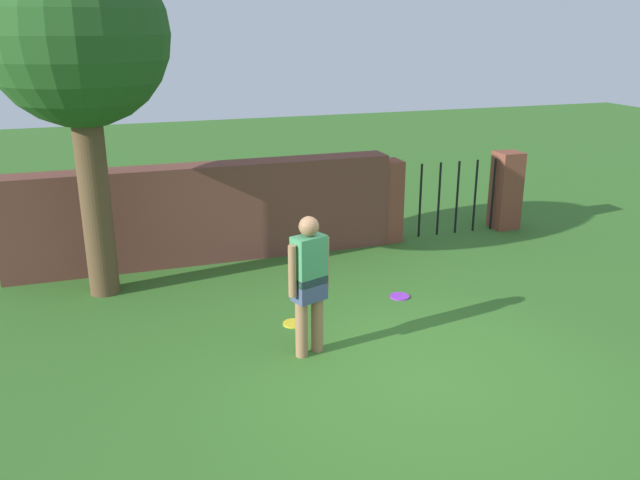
# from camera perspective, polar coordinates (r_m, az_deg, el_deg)

# --- Properties ---
(ground_plane) EXTENTS (40.00, 40.00, 0.00)m
(ground_plane) POSITION_cam_1_polar(r_m,az_deg,el_deg) (7.24, 8.04, -11.43)
(ground_plane) COLOR #336623
(brick_wall) EXTENTS (5.97, 0.50, 1.53)m
(brick_wall) POSITION_cam_1_polar(r_m,az_deg,el_deg) (10.35, -9.94, 2.33)
(brick_wall) COLOR brown
(brick_wall) RESTS_ON ground
(tree) EXTENTS (2.29, 2.29, 4.59)m
(tree) POSITION_cam_1_polar(r_m,az_deg,el_deg) (8.97, -20.34, 15.96)
(tree) COLOR brown
(tree) RESTS_ON ground
(person) EXTENTS (0.51, 0.33, 1.62)m
(person) POSITION_cam_1_polar(r_m,az_deg,el_deg) (7.20, -0.95, -3.47)
(person) COLOR #9E704C
(person) RESTS_ON ground
(fence_gate) EXTENTS (2.79, 0.44, 1.40)m
(fence_gate) POSITION_cam_1_polar(r_m,az_deg,el_deg) (11.73, 11.10, 3.82)
(fence_gate) COLOR brown
(fence_gate) RESTS_ON ground
(frisbee_yellow) EXTENTS (0.27, 0.27, 0.02)m
(frisbee_yellow) POSITION_cam_1_polar(r_m,az_deg,el_deg) (8.25, -2.31, -7.26)
(frisbee_yellow) COLOR yellow
(frisbee_yellow) RESTS_ON ground
(frisbee_purple) EXTENTS (0.27, 0.27, 0.02)m
(frisbee_purple) POSITION_cam_1_polar(r_m,az_deg,el_deg) (9.08, 6.94, -4.89)
(frisbee_purple) COLOR purple
(frisbee_purple) RESTS_ON ground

